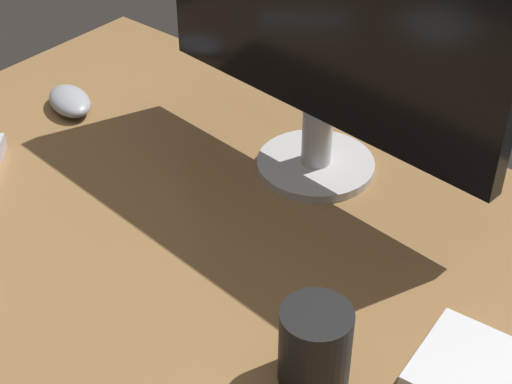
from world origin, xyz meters
TOP-DOWN VIEW (x-y plane):
  - desk at (0.00, 0.00)cm, footprint 140.00×84.00cm
  - monitor at (-9.99, 24.13)cm, footprint 55.63×17.06cm
  - computer_mouse at (-50.33, 12.31)cm, footprint 11.64×9.19cm
  - coffee_mug at (12.50, -7.08)cm, footprint 7.63×7.63cm

SIDE VIEW (x-z plane):
  - desk at x=0.00cm, z-range 0.00..2.00cm
  - computer_mouse at x=-50.33cm, z-range 2.00..5.13cm
  - coffee_mug at x=12.50cm, z-range 2.00..11.47cm
  - monitor at x=-9.99cm, z-range 4.36..44.27cm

